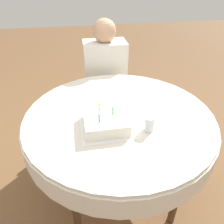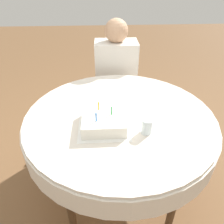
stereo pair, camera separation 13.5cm
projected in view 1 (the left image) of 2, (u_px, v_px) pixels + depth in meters
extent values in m
plane|color=brown|center=(117.00, 189.00, 1.84)|extent=(12.00, 12.00, 0.00)
cylinder|color=silver|center=(119.00, 115.00, 1.41)|extent=(1.21, 1.21, 0.02)
cylinder|color=silver|center=(119.00, 125.00, 1.46)|extent=(1.23, 1.23, 0.14)
cylinder|color=#4C331E|center=(75.00, 205.00, 1.31)|extent=(0.05, 0.05, 0.76)
cylinder|color=#4C331E|center=(179.00, 188.00, 1.41)|extent=(0.05, 0.05, 0.76)
cylinder|color=#4C331E|center=(72.00, 134.00, 1.85)|extent=(0.05, 0.05, 0.76)
cylinder|color=#4C331E|center=(147.00, 126.00, 1.95)|extent=(0.05, 0.05, 0.76)
cube|color=#A37A4C|center=(106.00, 98.00, 2.29)|extent=(0.40, 0.40, 0.04)
cube|color=#A37A4C|center=(103.00, 71.00, 2.31)|extent=(0.35, 0.04, 0.43)
cylinder|color=#A37A4C|center=(92.00, 126.00, 2.26)|extent=(0.04, 0.04, 0.39)
cylinder|color=#A37A4C|center=(124.00, 123.00, 2.30)|extent=(0.04, 0.04, 0.39)
cylinder|color=#A37A4C|center=(90.00, 108.00, 2.53)|extent=(0.04, 0.04, 0.39)
cylinder|color=#A37A4C|center=(118.00, 106.00, 2.57)|extent=(0.04, 0.04, 0.39)
cylinder|color=tan|center=(99.00, 124.00, 2.25)|extent=(0.09, 0.09, 0.42)
cylinder|color=tan|center=(118.00, 122.00, 2.28)|extent=(0.09, 0.09, 0.42)
cube|color=silver|center=(105.00, 71.00, 2.12)|extent=(0.40, 0.25, 0.58)
sphere|color=tan|center=(104.00, 31.00, 1.91)|extent=(0.21, 0.21, 0.21)
cube|color=white|center=(106.00, 126.00, 1.30)|extent=(0.30, 0.30, 0.00)
cube|color=white|center=(106.00, 121.00, 1.28)|extent=(0.25, 0.25, 0.07)
cylinder|color=green|center=(113.00, 111.00, 1.25)|extent=(0.01, 0.01, 0.05)
cylinder|color=gold|center=(99.00, 107.00, 1.29)|extent=(0.01, 0.01, 0.05)
cylinder|color=blue|center=(99.00, 118.00, 1.19)|extent=(0.01, 0.01, 0.05)
cylinder|color=silver|center=(149.00, 124.00, 1.25)|extent=(0.06, 0.06, 0.09)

